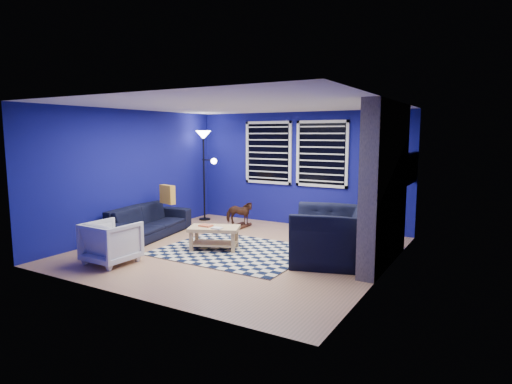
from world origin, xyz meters
TOP-DOWN VIEW (x-y plane):
  - floor at (0.00, 0.00)m, footprint 5.00×5.00m
  - ceiling at (0.00, 0.00)m, footprint 5.00×5.00m
  - wall_back at (0.00, 2.50)m, footprint 5.00×0.00m
  - wall_left at (-2.50, 0.00)m, footprint 0.00×5.00m
  - wall_right at (2.50, 0.00)m, footprint 0.00×5.00m
  - fireplace at (2.36, 0.50)m, footprint 0.65×2.00m
  - window_left at (-0.75, 2.46)m, footprint 1.17×0.06m
  - window_right at (0.55, 2.46)m, footprint 1.17×0.06m
  - tv at (2.45, 2.00)m, footprint 0.07×1.00m
  - rug at (-0.02, -0.08)m, footprint 2.53×2.03m
  - sofa at (-2.10, -0.04)m, footprint 2.22×1.19m
  - armchair_big at (1.61, 0.18)m, footprint 1.59×1.48m
  - armchair_bent at (-1.33, -1.62)m, footprint 0.73×0.75m
  - rocking_horse at (-0.97, 1.56)m, footprint 0.46×0.67m
  - coffee_table at (-0.39, -0.18)m, footprint 0.99×0.80m
  - cabinet at (1.42, 1.93)m, footprint 0.75×0.63m
  - floor_lamp at (-2.13, 1.89)m, footprint 0.57×0.35m
  - throw_pillow at (-1.95, 0.39)m, footprint 0.42×0.22m

SIDE VIEW (x-z plane):
  - floor at x=0.00m, z-range 0.00..0.00m
  - rug at x=-0.02m, z-range 0.00..0.02m
  - cabinet at x=1.42m, z-range -0.03..0.58m
  - coffee_table at x=-0.39m, z-range 0.08..0.52m
  - sofa at x=-2.10m, z-range 0.00..0.62m
  - rocking_horse at x=-0.97m, z-range 0.07..0.58m
  - armchair_bent at x=-1.33m, z-range 0.00..0.67m
  - armchair_big at x=1.61m, z-range 0.00..0.85m
  - throw_pillow at x=-1.95m, z-range 0.62..0.99m
  - fireplace at x=2.36m, z-range -0.05..2.45m
  - wall_back at x=0.00m, z-range -1.25..3.75m
  - wall_left at x=-2.50m, z-range -1.25..3.75m
  - wall_right at x=2.50m, z-range -1.25..3.75m
  - tv at x=2.45m, z-range 1.11..1.69m
  - window_left at x=-0.75m, z-range 0.89..2.31m
  - window_right at x=0.55m, z-range 0.89..2.31m
  - floor_lamp at x=-2.13m, z-range 0.67..2.77m
  - ceiling at x=0.00m, z-range 2.50..2.50m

